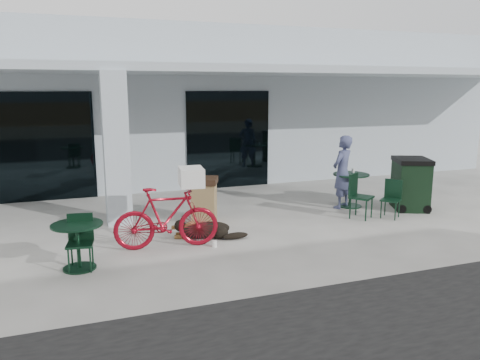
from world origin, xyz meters
name	(u,v)px	position (x,y,z in m)	size (l,w,h in m)	color
ground	(221,249)	(0.00, 0.00, 0.00)	(80.00, 80.00, 0.00)	beige
building	(144,104)	(0.00, 8.50, 2.25)	(22.00, 7.00, 4.50)	#AFBCC6
storefront_glass_left	(35,147)	(-3.20, 4.98, 1.35)	(2.80, 0.06, 2.70)	black
storefront_glass_right	(228,140)	(1.80, 4.98, 1.35)	(2.40, 0.06, 2.70)	black
column	(116,149)	(-1.50, 2.30, 1.56)	(0.50, 0.50, 3.12)	#AFBCC6
overhang	(173,69)	(0.00, 3.60, 3.21)	(22.00, 2.80, 0.18)	#AFBCC6
bicycle	(166,218)	(-0.87, 0.40, 0.55)	(0.52, 1.83, 1.10)	maroon
laundry_basket	(191,177)	(-0.42, 0.35, 1.26)	(0.55, 0.41, 0.32)	white
dog	(206,229)	(-0.07, 0.70, 0.18)	(1.07, 0.36, 0.36)	black
cup_near_dog	(214,244)	(-0.07, 0.17, 0.06)	(0.09, 0.09, 0.11)	white
cafe_table_near	(78,246)	(-2.35, -0.11, 0.37)	(0.78, 0.78, 0.73)	#11301E
cafe_chair_near	(80,243)	(-2.32, -0.15, 0.43)	(0.39, 0.43, 0.86)	#11301E
cafe_table_far	(350,190)	(3.81, 1.85, 0.40)	(0.85, 0.85, 0.79)	#11301E
cafe_chair_far_a	(361,196)	(3.47, 0.90, 0.48)	(0.44, 0.48, 0.97)	#11301E
cafe_chair_far_b	(391,199)	(4.08, 0.70, 0.41)	(0.37, 0.41, 0.83)	#11301E
person	(342,172)	(3.55, 1.83, 0.86)	(0.62, 0.41, 1.71)	#40466C
cup_on_table	(353,171)	(3.94, 1.97, 0.84)	(0.07, 0.07, 0.10)	white
trash_receptacle	(204,200)	(0.20, 1.80, 0.47)	(0.55, 0.55, 0.94)	olive
wheeled_bin	(411,184)	(5.00, 1.20, 0.60)	(0.74, 0.94, 1.20)	black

